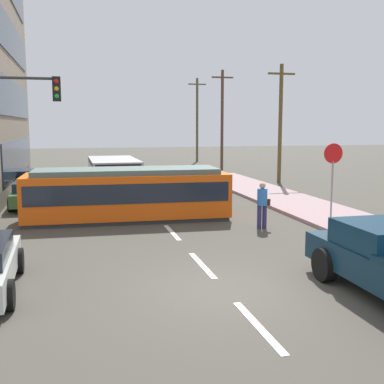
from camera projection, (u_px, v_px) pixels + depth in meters
name	position (u px, v px, depth m)	size (l,w,h in m)	color
ground_plane	(154.00, 212.00, 20.36)	(120.00, 120.00, 0.00)	#47443A
sidewalk_curb_right	(347.00, 221.00, 18.12)	(3.20, 36.00, 0.14)	gray
lane_stripe_0	(258.00, 326.00, 8.82)	(0.16, 2.40, 0.01)	silver
lane_stripe_1	(202.00, 265.00, 12.67)	(0.16, 2.40, 0.01)	silver
lane_stripe_2	(172.00, 232.00, 16.51)	(0.16, 2.40, 0.01)	silver
lane_stripe_3	(139.00, 196.00, 24.93)	(0.16, 2.40, 0.01)	silver
lane_stripe_4	(127.00, 183.00, 30.70)	(0.16, 2.40, 0.01)	silver
streetcar_tram	(127.00, 193.00, 18.72)	(7.96, 2.85, 2.02)	#ED530F
city_bus	(114.00, 173.00, 26.06)	(2.59, 5.68, 1.87)	#A5A4A8
pedestrian_crossing	(262.00, 203.00, 17.05)	(0.51, 0.36, 1.67)	#302A53
parked_sedan_mid	(34.00, 193.00, 21.69)	(1.99, 4.01, 1.19)	#37622C
parked_sedan_far	(32.00, 179.00, 27.35)	(2.02, 4.41, 1.19)	black
stop_sign	(333.00, 165.00, 18.02)	(0.76, 0.07, 2.88)	gray
traffic_light_mast	(15.00, 122.00, 16.30)	(2.61, 0.33, 5.49)	#333333
utility_pole_mid	(280.00, 122.00, 30.25)	(1.80, 0.24, 7.50)	brown
utility_pole_far	(222.00, 118.00, 39.08)	(1.80, 0.24, 8.14)	brown
utility_pole_distant	(197.00, 119.00, 47.93)	(1.80, 0.24, 8.34)	brown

